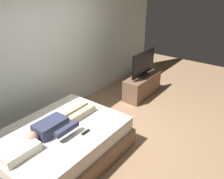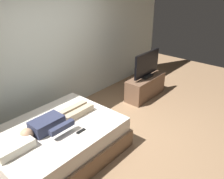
{
  "view_description": "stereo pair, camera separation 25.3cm",
  "coord_description": "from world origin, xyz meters",
  "px_view_note": "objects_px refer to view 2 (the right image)",
  "views": [
    {
      "loc": [
        -2.69,
        -1.78,
        2.57
      ],
      "look_at": [
        0.44,
        0.56,
        0.69
      ],
      "focal_mm": 37.51,
      "sensor_mm": 36.0,
      "label": 1
    },
    {
      "loc": [
        -2.53,
        -1.97,
        2.57
      ],
      "look_at": [
        0.44,
        0.56,
        0.69
      ],
      "focal_mm": 37.51,
      "sensor_mm": 36.0,
      "label": 2
    }
  ],
  "objects_px": {
    "tv": "(147,65)",
    "remote": "(81,131)",
    "tv_stand": "(145,87)",
    "bed": "(57,142)",
    "pillow": "(13,146)",
    "person": "(55,121)"
  },
  "relations": [
    {
      "from": "person",
      "to": "remote",
      "type": "bearing_deg",
      "value": -69.53
    },
    {
      "from": "remote",
      "to": "tv_stand",
      "type": "height_order",
      "value": "remote"
    },
    {
      "from": "tv_stand",
      "to": "bed",
      "type": "bearing_deg",
      "value": -177.95
    },
    {
      "from": "tv_stand",
      "to": "tv",
      "type": "height_order",
      "value": "tv"
    },
    {
      "from": "person",
      "to": "remote",
      "type": "distance_m",
      "value": 0.44
    },
    {
      "from": "remote",
      "to": "tv",
      "type": "height_order",
      "value": "tv"
    },
    {
      "from": "pillow",
      "to": "remote",
      "type": "bearing_deg",
      "value": -23.77
    },
    {
      "from": "bed",
      "to": "remote",
      "type": "relative_size",
      "value": 13.14
    },
    {
      "from": "pillow",
      "to": "tv_stand",
      "type": "xyz_separation_m",
      "value": [
        3.29,
        0.09,
        -0.35
      ]
    },
    {
      "from": "pillow",
      "to": "tv_stand",
      "type": "bearing_deg",
      "value": 1.64
    },
    {
      "from": "bed",
      "to": "person",
      "type": "bearing_deg",
      "value": 48.31
    },
    {
      "from": "pillow",
      "to": "tv",
      "type": "relative_size",
      "value": 0.55
    },
    {
      "from": "person",
      "to": "tv_stand",
      "type": "bearing_deg",
      "value": 1.36
    },
    {
      "from": "person",
      "to": "remote",
      "type": "relative_size",
      "value": 8.4
    },
    {
      "from": "remote",
      "to": "person",
      "type": "bearing_deg",
      "value": 110.47
    },
    {
      "from": "tv",
      "to": "remote",
      "type": "bearing_deg",
      "value": -169.2
    },
    {
      "from": "tv",
      "to": "person",
      "type": "bearing_deg",
      "value": -178.64
    },
    {
      "from": "bed",
      "to": "tv_stand",
      "type": "bearing_deg",
      "value": 2.05
    },
    {
      "from": "person",
      "to": "tv",
      "type": "bearing_deg",
      "value": 1.36
    },
    {
      "from": "person",
      "to": "tv",
      "type": "height_order",
      "value": "tv"
    },
    {
      "from": "tv_stand",
      "to": "tv",
      "type": "bearing_deg",
      "value": 180.0
    },
    {
      "from": "tv",
      "to": "bed",
      "type": "bearing_deg",
      "value": -177.95
    }
  ]
}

